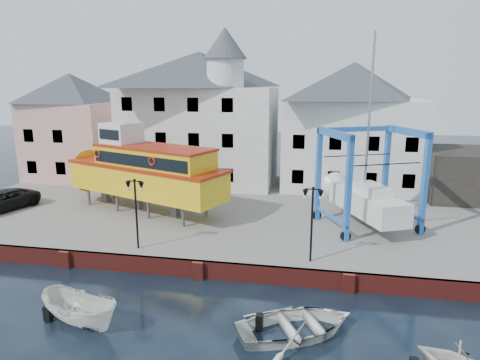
# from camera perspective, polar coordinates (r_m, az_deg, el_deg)

# --- Properties ---
(ground) EXTENTS (140.00, 140.00, 0.00)m
(ground) POSITION_cam_1_polar(r_m,az_deg,el_deg) (24.21, -5.54, -12.93)
(ground) COLOR black
(ground) RESTS_ON ground
(hardstanding) EXTENTS (44.00, 22.00, 1.00)m
(hardstanding) POSITION_cam_1_polar(r_m,az_deg,el_deg) (33.99, -0.41, -4.17)
(hardstanding) COLOR #645D59
(hardstanding) RESTS_ON ground
(quay_wall) EXTENTS (44.00, 0.47, 1.00)m
(quay_wall) POSITION_cam_1_polar(r_m,az_deg,el_deg) (24.09, -5.50, -11.75)
(quay_wall) COLOR maroon
(quay_wall) RESTS_ON ground
(building_pink) EXTENTS (8.00, 7.00, 10.30)m
(building_pink) POSITION_cam_1_polar(r_m,az_deg,el_deg) (46.01, -21.35, 6.68)
(building_pink) COLOR tan
(building_pink) RESTS_ON hardstanding
(building_white_main) EXTENTS (14.00, 8.30, 14.00)m
(building_white_main) POSITION_cam_1_polar(r_m,az_deg,el_deg) (40.92, -5.19, 8.50)
(building_white_main) COLOR silver
(building_white_main) RESTS_ON hardstanding
(building_white_right) EXTENTS (12.00, 8.00, 11.20)m
(building_white_right) POSITION_cam_1_polar(r_m,az_deg,el_deg) (40.14, 14.66, 6.97)
(building_white_right) COLOR silver
(building_white_right) RESTS_ON hardstanding
(shed_dark) EXTENTS (8.00, 7.00, 4.00)m
(shed_dark) POSITION_cam_1_polar(r_m,az_deg,el_deg) (40.66, 28.73, 0.71)
(shed_dark) COLOR black
(shed_dark) RESTS_ON hardstanding
(lamp_post_left) EXTENTS (1.12, 0.32, 4.20)m
(lamp_post_left) POSITION_cam_1_polar(r_m,az_deg,el_deg) (25.15, -13.78, -2.09)
(lamp_post_left) COLOR black
(lamp_post_left) RESTS_ON hardstanding
(lamp_post_right) EXTENTS (1.12, 0.32, 4.20)m
(lamp_post_right) POSITION_cam_1_polar(r_m,az_deg,el_deg) (22.97, 9.64, -3.34)
(lamp_post_right) COLOR black
(lamp_post_right) RESTS_ON hardstanding
(tour_boat) EXTENTS (15.23, 8.85, 6.52)m
(tour_boat) POSITION_cam_1_polar(r_m,az_deg,el_deg) (33.01, -13.58, 1.34)
(tour_boat) COLOR #59595E
(tour_boat) RESTS_ON hardstanding
(travel_lift) EXTENTS (7.26, 8.49, 12.63)m
(travel_lift) POSITION_cam_1_polar(r_m,az_deg,el_deg) (30.29, 15.93, -1.72)
(travel_lift) COLOR #1E59AC
(travel_lift) RESTS_ON hardstanding
(van) EXTENTS (3.97, 5.88, 1.50)m
(van) POSITION_cam_1_polar(r_m,az_deg,el_deg) (37.07, -29.18, -2.41)
(van) COLOR black
(van) RESTS_ON hardstanding
(motorboat_a) EXTENTS (4.60, 2.93, 1.66)m
(motorboat_a) POSITION_cam_1_polar(r_m,az_deg,el_deg) (21.34, -20.40, -17.60)
(motorboat_a) COLOR silver
(motorboat_a) RESTS_ON ground
(motorboat_b) EXTENTS (6.37, 5.74, 1.08)m
(motorboat_b) POSITION_cam_1_polar(r_m,az_deg,el_deg) (19.64, 7.49, -19.70)
(motorboat_b) COLOR silver
(motorboat_b) RESTS_ON ground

